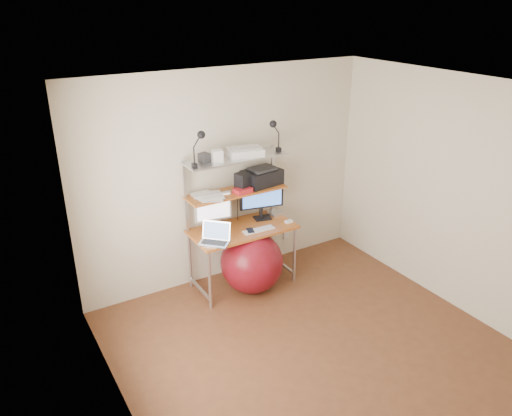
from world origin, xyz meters
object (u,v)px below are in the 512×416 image
Objects in this scene: laptop at (215,238)px; printer at (262,177)px; monitor_silver at (213,209)px; monitor_black at (262,197)px; exercise_ball at (252,262)px.

printer is (0.78, 0.32, 0.46)m from laptop.
monitor_black is (0.63, -0.01, 0.02)m from monitor_silver.
exercise_ball is at bearing -124.52° from monitor_black.
laptop is 0.85× the size of printer.
exercise_ball is at bearing -34.53° from monitor_silver.
monitor_black is at bearing 43.15° from exercise_ball.
printer reaches higher than exercise_ball.
exercise_ball is (0.45, -0.01, -0.42)m from laptop.
monitor_silver is at bearing -168.16° from monitor_black.
printer is at bearing 66.67° from laptop.
monitor_silver is 0.77m from exercise_ball.
monitor_black is at bearing 7.09° from monitor_silver.
monitor_black is 0.83m from laptop.
monitor_silver is 0.88× the size of monitor_black.
laptop is at bearing 178.19° from exercise_ball.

